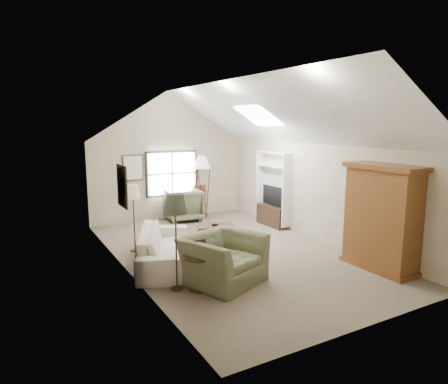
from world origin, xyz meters
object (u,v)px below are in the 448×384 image
sofa (165,247)px  armchair_near (223,259)px  coffee_table (215,234)px  side_chair (201,201)px  side_table (201,272)px  armchair_far (183,205)px  armoire (382,218)px

sofa → armchair_near: (0.61, -1.52, 0.08)m
coffee_table → side_chair: bearing=71.1°
coffee_table → side_table: 2.88m
side_chair → side_table: bearing=-98.8°
armchair_near → coffee_table: bearing=44.4°
armchair_far → armoire: bearing=113.3°
armchair_near → coffee_table: size_ratio=1.54×
armchair_far → side_chair: size_ratio=1.07×
armchair_near → armchair_far: size_ratio=1.31×
armchair_far → side_chair: 0.73m
armchair_far → side_chair: (0.70, 0.20, 0.02)m
side_table → coffee_table: bearing=57.0°
armoire → side_table: 3.92m
coffee_table → armoire: bearing=-56.6°
sofa → armchair_near: 1.64m
side_table → sofa: bearing=93.6°
armoire → coffee_table: 4.04m
armoire → armchair_near: 3.43m
armchair_near → side_table: bearing=167.3°
armchair_far → side_chair: side_chair is taller
sofa → side_table: sofa is taller
armchair_near → side_table: (-0.51, -0.08, -0.13)m
sofa → side_chair: size_ratio=2.58×
armchair_near → side_table: 0.53m
armchair_near → coffee_table: 2.57m
armoire → armchair_far: 6.24m
sofa → side_chair: side_chair is taller
side_chair → sofa: bearing=-109.0°
coffee_table → side_table: bearing=-123.0°
side_table → side_chair: (2.53, 5.22, 0.18)m
sofa → armchair_far: bearing=-6.6°
armoire → sofa: (-3.84, 2.48, -0.72)m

